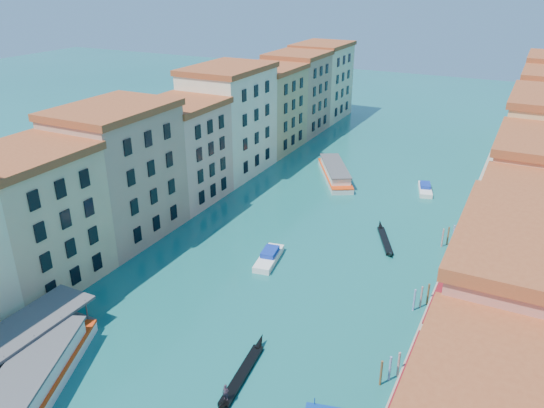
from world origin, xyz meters
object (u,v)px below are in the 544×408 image
(vaporetto_stop, at_px, (22,347))
(vaporetto_near, at_px, (25,390))
(vaporetto_far, at_px, (335,172))
(gondola_fore, at_px, (242,373))

(vaporetto_stop, height_order, vaporetto_near, vaporetto_stop)
(vaporetto_near, distance_m, vaporetto_far, 69.04)
(vaporetto_far, height_order, gondola_fore, vaporetto_far)
(vaporetto_stop, bearing_deg, vaporetto_near, -37.22)
(gondola_fore, bearing_deg, vaporetto_stop, -166.75)
(vaporetto_near, bearing_deg, vaporetto_stop, 119.75)
(vaporetto_stop, height_order, gondola_fore, vaporetto_stop)
(gondola_fore, bearing_deg, vaporetto_near, -149.90)
(vaporetto_near, height_order, gondola_fore, vaporetto_near)
(vaporetto_near, bearing_deg, vaporetto_far, 63.00)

